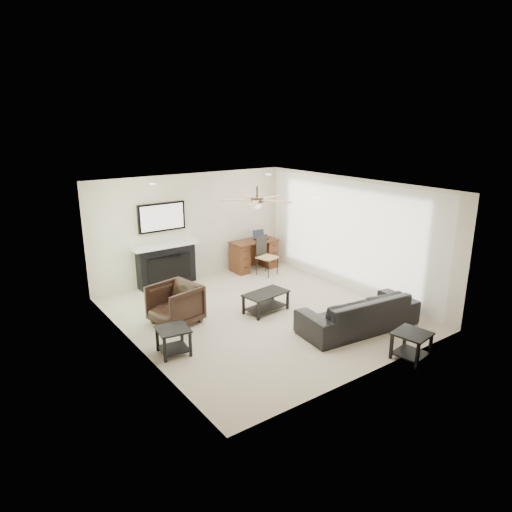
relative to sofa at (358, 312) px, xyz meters
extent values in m
plane|color=beige|center=(-1.05, 1.59, -0.33)|extent=(5.50, 5.50, 0.00)
cube|color=white|center=(-1.05, 1.59, 2.17)|extent=(5.00, 5.50, 0.04)
cube|color=beige|center=(-1.05, 4.34, 0.92)|extent=(5.00, 0.04, 2.50)
cube|color=beige|center=(-1.05, -1.16, 0.92)|extent=(5.00, 0.04, 2.50)
cube|color=beige|center=(-3.55, 1.59, 0.92)|extent=(0.04, 5.50, 2.50)
cube|color=beige|center=(1.45, 1.59, 0.92)|extent=(0.04, 5.50, 2.50)
cube|color=white|center=(1.40, 1.69, 0.90)|extent=(0.04, 5.10, 2.40)
cube|color=#93BC89|center=(-3.52, 3.14, 0.72)|extent=(0.04, 1.80, 2.10)
cylinder|color=#382619|center=(-1.05, 1.69, 1.92)|extent=(1.40, 1.40, 0.30)
imported|color=black|center=(0.00, 0.00, 0.00)|extent=(2.33, 1.14, 0.66)
imported|color=black|center=(-2.60, 2.15, 0.05)|extent=(0.98, 0.96, 0.76)
cube|color=black|center=(-0.90, 1.60, -0.13)|extent=(0.96, 0.62, 0.40)
cube|color=black|center=(-0.15, -1.25, -0.10)|extent=(0.60, 0.60, 0.45)
cube|color=black|center=(-3.15, 1.10, -0.10)|extent=(0.56, 0.56, 0.45)
cube|color=black|center=(-1.82, 4.17, 0.63)|extent=(1.52, 0.34, 1.91)
cube|color=#412410|center=(0.48, 3.94, 0.05)|extent=(1.22, 0.56, 0.76)
cube|color=black|center=(0.48, 3.39, 0.16)|extent=(0.52, 0.53, 0.97)
cube|color=black|center=(0.68, 3.92, 0.55)|extent=(0.33, 0.24, 0.23)
camera|label=1|loc=(-5.97, -5.12, 3.33)|focal=32.00mm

